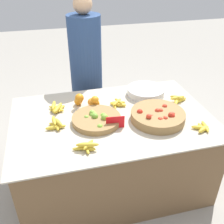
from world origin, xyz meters
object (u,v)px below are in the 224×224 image
at_px(lime_bowl, 96,119).
at_px(tomato_basket, 158,116).
at_px(metal_bowl, 146,92).
at_px(price_sign, 115,122).
at_px(vendor_person, 87,77).

bearing_deg(lime_bowl, tomato_basket, -10.70).
relative_size(lime_bowl, metal_bowl, 1.12).
xyz_separation_m(lime_bowl, price_sign, (0.13, -0.12, 0.03)).
xyz_separation_m(lime_bowl, tomato_basket, (0.49, -0.09, 0.01)).
relative_size(metal_bowl, price_sign, 2.45).
relative_size(tomato_basket, vendor_person, 0.28).
bearing_deg(tomato_basket, lime_bowl, 169.30).
bearing_deg(metal_bowl, vendor_person, 130.47).
distance_m(tomato_basket, metal_bowl, 0.44).
height_order(lime_bowl, vendor_person, vendor_person).
relative_size(lime_bowl, price_sign, 2.74).
distance_m(lime_bowl, metal_bowl, 0.65).
bearing_deg(tomato_basket, vendor_person, 112.83).
bearing_deg(metal_bowl, lime_bowl, -147.87).
xyz_separation_m(metal_bowl, price_sign, (-0.42, -0.46, 0.02)).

